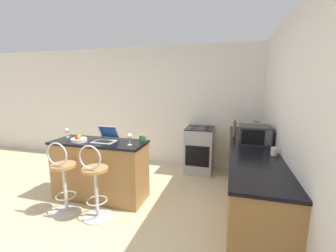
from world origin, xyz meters
name	(u,v)px	position (x,y,z in m)	size (l,w,h in m)	color
ground_plane	(100,225)	(0.00, 0.00, 0.00)	(20.00, 20.00, 0.00)	beige
wall_back	(159,106)	(0.00, 2.53, 1.30)	(12.00, 0.06, 2.60)	silver
wall_right	(302,138)	(2.20, 0.00, 1.30)	(0.06, 12.00, 2.60)	silver
breakfast_bar	(100,170)	(-0.38, 0.66, 0.46)	(1.47, 0.58, 0.93)	#9E703D
counter_right	(250,177)	(1.88, 1.00, 0.46)	(0.62, 3.03, 0.93)	#9E703D
bar_stool_near	(63,179)	(-0.63, 0.14, 0.49)	(0.40, 0.40, 1.04)	silver
bar_stool_far	(95,184)	(-0.13, 0.14, 0.49)	(0.40, 0.40, 1.04)	silver
laptop	(106,137)	(-0.27, 0.70, 0.98)	(0.32, 0.33, 0.23)	silver
microwave	(255,134)	(1.91, 1.18, 1.06)	(0.44, 0.41, 0.26)	#2D2D30
stove_range	(199,150)	(0.97, 2.18, 0.46)	(0.54, 0.61, 0.93)	#9EA3A8
fruit_bowl	(79,139)	(-0.64, 0.54, 0.96)	(0.24, 0.24, 0.11)	silver
wine_glass_short	(130,137)	(0.18, 0.59, 1.05)	(0.07, 0.07, 0.17)	silver
storage_jar	(256,127)	(2.01, 1.96, 1.03)	(0.10, 0.10, 0.21)	silver
mug_white	(274,151)	(2.09, 0.63, 0.98)	(0.09, 0.07, 0.10)	white
mug_green	(142,138)	(0.26, 0.85, 0.97)	(0.10, 0.08, 0.09)	#338447
pepper_mill	(235,129)	(1.63, 1.55, 1.06)	(0.05, 0.05, 0.28)	brown
wine_glass_tall	(67,131)	(-1.03, 0.75, 1.03)	(0.07, 0.07, 0.15)	silver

